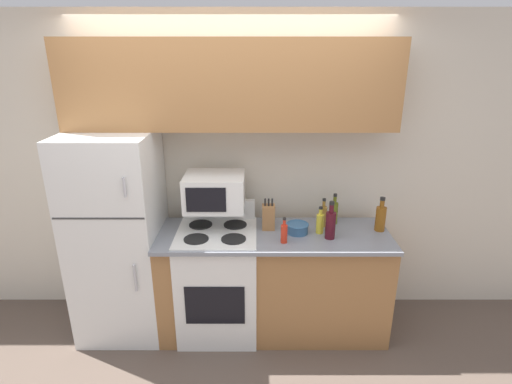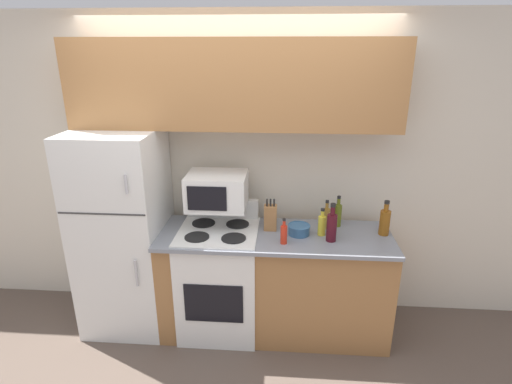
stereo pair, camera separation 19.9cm
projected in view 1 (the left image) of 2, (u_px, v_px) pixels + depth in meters
name	position (u px, v px, depth m)	size (l,w,h in m)	color
ground_plane	(233.00, 350.00, 3.17)	(12.00, 12.00, 0.00)	brown
wall_back	(235.00, 171.00, 3.40)	(8.00, 0.05, 2.55)	beige
lower_cabinets	(274.00, 281.00, 3.29)	(1.82, 0.63, 0.89)	#9E6B3D
refrigerator	(120.00, 236.00, 3.20)	(0.67, 0.69, 1.68)	white
upper_cabinets	(231.00, 84.00, 2.96)	(2.49, 0.35, 0.66)	#9E6B3D
stove	(219.00, 280.00, 3.28)	(0.63, 0.61, 1.06)	white
microwave	(216.00, 191.00, 3.12)	(0.46, 0.38, 0.27)	white
knife_block	(270.00, 217.00, 3.17)	(0.10, 0.09, 0.26)	#9E6B3D
bowl	(298.00, 228.00, 3.12)	(0.18, 0.18, 0.08)	#335B84
bottle_olive_oil	(335.00, 212.00, 3.27)	(0.06, 0.06, 0.26)	#5B6619
bottle_cooking_spray	(321.00, 223.00, 3.11)	(0.06, 0.06, 0.22)	gold
bottle_hot_sauce	(285.00, 233.00, 2.96)	(0.05, 0.05, 0.20)	red
bottle_wine_red	(332.00, 224.00, 3.01)	(0.08, 0.08, 0.30)	#470F19
bottle_whiskey	(382.00, 218.00, 3.14)	(0.08, 0.08, 0.28)	brown
bottle_vinegar	(324.00, 216.00, 3.22)	(0.06, 0.06, 0.24)	olive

